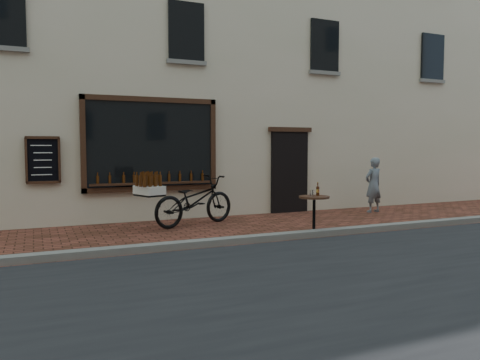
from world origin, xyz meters
name	(u,v)px	position (x,y,z in m)	size (l,w,h in m)	color
ground	(293,241)	(0.00, 0.00, 0.00)	(90.00, 90.00, 0.00)	#4E2619
kerb	(288,236)	(0.00, 0.20, 0.06)	(90.00, 0.25, 0.12)	slate
shop_building	(188,43)	(0.00, 6.50, 5.00)	(28.00, 6.20, 10.00)	beige
cargo_bicycle	(193,200)	(-1.20, 2.44, 0.58)	(2.56, 1.46, 1.21)	black
bistro_table	(314,207)	(0.70, 0.35, 0.57)	(0.62, 0.62, 1.06)	black
pedestrian	(373,185)	(4.01, 2.53, 0.75)	(0.55, 0.36, 1.50)	slate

